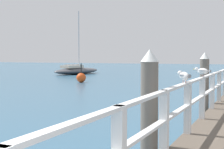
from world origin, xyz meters
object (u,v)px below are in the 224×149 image
Objects in this scene: dock_piling_far at (204,85)px; seagull_background at (203,71)px; channel_buoy at (81,78)px; dock_piling_near at (149,113)px; boat_0 at (77,70)px; seagull_foreground at (184,76)px.

dock_piling_far reaches higher than seagull_background.
seagull_background is at bearing -82.04° from dock_piling_far.
channel_buoy is (-10.51, 10.75, -0.68)m from dock_piling_far.
boat_0 is at bearing 122.68° from dock_piling_near.
dock_piling_near is 19.32m from channel_buoy.
seagull_background is at bearing 82.38° from dock_piling_near.
dock_piling_near is 4.65× the size of seagull_background.
dock_piling_near is 5.07× the size of seagull_foreground.
seagull_foreground is at bearing -54.73° from channel_buoy.
seagull_background is 17.32m from channel_buoy.
seagull_foreground is at bearing -46.11° from boat_0.
boat_0 is 11.42m from channel_buoy.
boat_0 reaches higher than seagull_background.
dock_piling_far is 4.65× the size of seagull_background.
dock_piling_near is 2.87m from seagull_background.
dock_piling_far is 4.69m from seagull_foreground.
seagull_foreground is 0.92× the size of seagull_background.
dock_piling_near is at bearing -152.32° from seagull_foreground.
channel_buoy is (-10.51, 16.20, -0.68)m from dock_piling_near.
channel_buoy is at bearing 87.85° from seagull_foreground.
dock_piling_near reaches higher than seagull_foreground.
seagull_background is at bearing -43.89° from boat_0.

